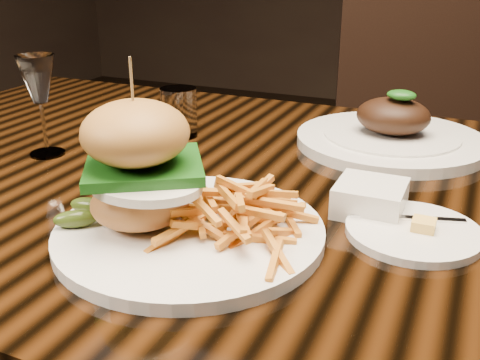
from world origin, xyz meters
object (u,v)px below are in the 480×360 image
at_px(far_dish, 391,135).
at_px(chair_far, 416,147).
at_px(wine_glass, 38,83).
at_px(dining_table, 277,227).
at_px(burger_plate, 178,196).

xyz_separation_m(far_dish, chair_far, (-0.02, 0.66, -0.23)).
distance_m(wine_glass, far_dish, 0.58).
bearing_deg(far_dish, chair_far, 91.90).
xyz_separation_m(dining_table, chair_far, (0.10, 0.89, -0.13)).
distance_m(burger_plate, far_dish, 0.47).
relative_size(dining_table, far_dish, 5.02).
distance_m(wine_glass, chair_far, 1.10).
height_order(wine_glass, far_dish, wine_glass).
xyz_separation_m(burger_plate, wine_glass, (-0.34, 0.16, 0.07)).
bearing_deg(wine_glass, chair_far, 62.60).
bearing_deg(dining_table, wine_glass, -172.99).
height_order(dining_table, far_dish, far_dish).
bearing_deg(chair_far, far_dish, -104.18).
height_order(wine_glass, chair_far, chair_far).
xyz_separation_m(dining_table, far_dish, (0.12, 0.22, 0.10)).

